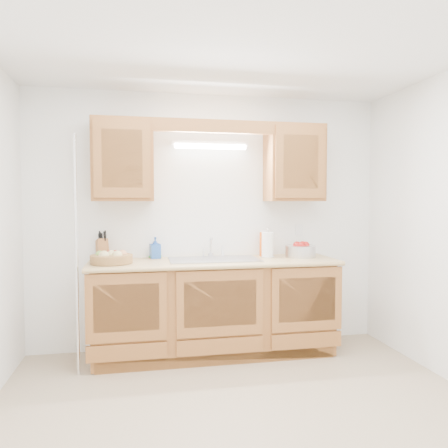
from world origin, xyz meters
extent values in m
plane|color=tan|center=(0.00, 0.00, 0.00)|extent=(3.50, 3.50, 0.00)
plane|color=white|center=(0.00, 0.00, 2.50)|extent=(3.50, 3.50, 0.00)
cube|color=white|center=(0.00, 1.50, 1.25)|extent=(3.50, 0.02, 2.50)
cube|color=white|center=(0.00, -1.50, 1.25)|extent=(3.50, 0.02, 2.50)
cube|color=#9C5E2D|center=(0.00, 1.20, 0.44)|extent=(2.20, 0.60, 0.86)
cube|color=tan|center=(0.00, 1.19, 0.88)|extent=(2.30, 0.63, 0.04)
cube|color=#9C5E2D|center=(-0.83, 1.33, 1.83)|extent=(0.55, 0.33, 0.75)
cube|color=#9C5E2D|center=(0.83, 1.33, 1.83)|extent=(0.55, 0.33, 0.75)
cube|color=#9C5E2D|center=(0.00, 1.19, 2.14)|extent=(2.20, 0.05, 0.12)
cylinder|color=white|center=(0.00, 1.40, 1.98)|extent=(0.70, 0.05, 0.05)
cube|color=white|center=(0.00, 1.43, 2.01)|extent=(0.76, 0.06, 0.05)
cube|color=#9E9EA3|center=(0.00, 1.21, 0.90)|extent=(0.84, 0.46, 0.01)
cube|color=#9E9EA3|center=(-0.21, 1.21, 0.82)|extent=(0.39, 0.40, 0.16)
cube|color=#9E9EA3|center=(0.21, 1.21, 0.82)|extent=(0.39, 0.40, 0.16)
cylinder|color=silver|center=(0.00, 1.41, 0.92)|extent=(0.06, 0.06, 0.04)
cylinder|color=silver|center=(0.00, 1.41, 1.00)|extent=(0.02, 0.02, 0.16)
cylinder|color=silver|center=(0.00, 1.35, 1.09)|extent=(0.02, 0.12, 0.02)
cylinder|color=white|center=(0.12, 1.41, 0.96)|extent=(0.03, 0.03, 0.12)
cylinder|color=silver|center=(-1.20, 0.94, 1.00)|extent=(0.03, 0.03, 2.00)
cube|color=white|center=(0.95, 1.49, 1.15)|extent=(0.08, 0.01, 0.12)
cylinder|color=#9F6F40|center=(-0.93, 1.14, 0.94)|extent=(0.41, 0.41, 0.07)
sphere|color=#D8C67F|center=(-0.99, 1.10, 0.97)|extent=(0.09, 0.09, 0.09)
sphere|color=#D8C67F|center=(-0.88, 1.09, 0.97)|extent=(0.09, 0.09, 0.09)
sphere|color=tan|center=(-0.84, 1.18, 0.97)|extent=(0.09, 0.09, 0.09)
sphere|color=#A61512|center=(-0.95, 1.20, 0.97)|extent=(0.08, 0.08, 0.08)
sphere|color=#72A53F|center=(-1.03, 1.17, 0.97)|extent=(0.08, 0.08, 0.08)
sphere|color=#D8C67F|center=(-0.93, 1.13, 0.97)|extent=(0.09, 0.09, 0.09)
sphere|color=#A61512|center=(-0.90, 1.23, 0.97)|extent=(0.08, 0.08, 0.08)
cube|color=#9C5E2D|center=(-1.03, 1.40, 1.00)|extent=(0.14, 0.18, 0.22)
cylinder|color=black|center=(-1.06, 1.39, 1.11)|extent=(0.02, 0.04, 0.08)
cylinder|color=black|center=(-1.03, 1.39, 1.11)|extent=(0.02, 0.04, 0.08)
cylinder|color=black|center=(-1.00, 1.39, 1.12)|extent=(0.02, 0.04, 0.08)
cylinder|color=black|center=(-1.05, 1.42, 1.12)|extent=(0.02, 0.04, 0.08)
cylinder|color=black|center=(-1.01, 1.42, 1.13)|extent=(0.02, 0.04, 0.08)
cylinder|color=black|center=(-1.06, 1.45, 1.13)|extent=(0.02, 0.04, 0.08)
cylinder|color=black|center=(-1.00, 1.45, 1.13)|extent=(0.02, 0.04, 0.08)
cylinder|color=#F75B0D|center=(0.54, 1.40, 1.02)|extent=(0.10, 0.10, 0.24)
cylinder|color=white|center=(0.54, 1.40, 1.15)|extent=(0.08, 0.08, 0.01)
imported|color=#2250AB|center=(-0.54, 1.41, 1.00)|extent=(0.11, 0.11, 0.21)
cube|color=#CC333F|center=(-0.54, 1.44, 0.90)|extent=(0.13, 0.10, 0.01)
cube|color=green|center=(-0.54, 1.44, 0.91)|extent=(0.13, 0.10, 0.02)
cylinder|color=silver|center=(0.54, 1.27, 0.91)|extent=(0.14, 0.14, 0.01)
cylinder|color=silver|center=(0.54, 1.27, 1.04)|extent=(0.02, 0.02, 0.28)
cylinder|color=white|center=(0.54, 1.27, 1.03)|extent=(0.13, 0.13, 0.24)
sphere|color=silver|center=(0.54, 1.27, 1.18)|extent=(0.02, 0.02, 0.02)
cylinder|color=silver|center=(0.87, 1.25, 0.96)|extent=(0.32, 0.32, 0.11)
sphere|color=#A61512|center=(0.83, 1.25, 1.01)|extent=(0.08, 0.08, 0.08)
sphere|color=#A61512|center=(0.90, 1.27, 1.01)|extent=(0.08, 0.08, 0.08)
sphere|color=#A61512|center=(0.87, 1.21, 1.01)|extent=(0.08, 0.08, 0.08)
sphere|color=#A61512|center=(0.91, 1.22, 1.01)|extent=(0.08, 0.08, 0.08)
camera|label=1|loc=(-0.70, -2.81, 1.45)|focal=35.00mm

